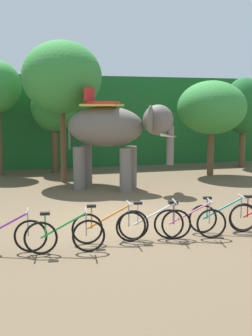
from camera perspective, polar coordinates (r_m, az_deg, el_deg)
name	(u,v)px	position (r m, az deg, el deg)	size (l,w,h in m)	color
ground_plane	(115,221)	(11.74, -1.40, -7.07)	(80.00, 80.00, 0.00)	brown
foliage_hedge	(54,120)	(24.79, -9.50, 6.21)	(36.00, 6.00, 4.62)	#1E6028
tree_left	(54,108)	(20.42, -9.50, 7.79)	(2.10, 2.10, 4.18)	brown
tree_center_left	(62,77)	(17.73, -8.47, 11.74)	(3.19, 3.19, 5.68)	brown
tree_center_right	(212,108)	(19.67, 11.26, 7.79)	(3.05, 3.05, 4.22)	brown
tree_right	(244,106)	(22.81, 15.27, 7.85)	(2.00, 2.00, 4.54)	brown
elephant	(114,131)	(15.99, -1.63, 4.97)	(4.04, 3.25, 3.78)	#665E56
bike_purple	(6,235)	(9.52, -15.54, -8.57)	(1.70, 0.52, 0.92)	black
bike_green	(65,236)	(9.26, -8.10, -8.82)	(1.70, 0.52, 0.92)	black
bike_orange	(109,226)	(9.85, -2.25, -7.71)	(1.71, 0.52, 0.92)	black
bike_white	(155,223)	(10.11, 3.82, -7.31)	(1.68, 0.56, 0.92)	black
bike_pink	(190,223)	(10.27, 8.44, -7.14)	(1.67, 0.61, 0.92)	black
bike_teal	(223,217)	(10.90, 12.65, -6.36)	(1.68, 0.55, 0.92)	black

